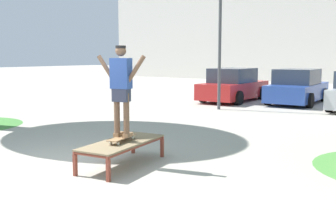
{
  "coord_description": "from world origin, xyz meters",
  "views": [
    {
      "loc": [
        5.65,
        -4.75,
        2.05
      ],
      "look_at": [
        0.74,
        2.28,
        1.0
      ],
      "focal_mm": 42.79,
      "sensor_mm": 36.0,
      "label": 1
    }
  ],
  "objects_px": {
    "light_post": "(220,8)",
    "skater": "(121,84)",
    "skateboard": "(122,138)",
    "skate_box": "(122,144)",
    "car_red": "(233,86)",
    "car_blue": "(297,88)"
  },
  "relations": [
    {
      "from": "skate_box",
      "to": "skater",
      "type": "xyz_separation_m",
      "value": [
        0.0,
        -0.0,
        1.12
      ]
    },
    {
      "from": "skateboard",
      "to": "skater",
      "type": "xyz_separation_m",
      "value": [
        -0.0,
        0.0,
        0.99
      ]
    },
    {
      "from": "car_red",
      "to": "light_post",
      "type": "height_order",
      "value": "light_post"
    },
    {
      "from": "skater",
      "to": "car_blue",
      "type": "bearing_deg",
      "value": 91.87
    },
    {
      "from": "car_blue",
      "to": "light_post",
      "type": "relative_size",
      "value": 0.73
    },
    {
      "from": "skate_box",
      "to": "car_red",
      "type": "relative_size",
      "value": 0.47
    },
    {
      "from": "skateboard",
      "to": "car_blue",
      "type": "relative_size",
      "value": 0.19
    },
    {
      "from": "skater",
      "to": "light_post",
      "type": "distance_m",
      "value": 8.78
    },
    {
      "from": "skate_box",
      "to": "light_post",
      "type": "bearing_deg",
      "value": 105.48
    },
    {
      "from": "skater",
      "to": "skate_box",
      "type": "bearing_deg",
      "value": 93.9
    },
    {
      "from": "skateboard",
      "to": "skater",
      "type": "relative_size",
      "value": 0.49
    },
    {
      "from": "skateboard",
      "to": "light_post",
      "type": "distance_m",
      "value": 9.1
    },
    {
      "from": "skate_box",
      "to": "skateboard",
      "type": "xyz_separation_m",
      "value": [
        0.0,
        -0.0,
        0.12
      ]
    },
    {
      "from": "skateboard",
      "to": "light_post",
      "type": "xyz_separation_m",
      "value": [
        -2.26,
        8.17,
        3.29
      ]
    },
    {
      "from": "light_post",
      "to": "skater",
      "type": "bearing_deg",
      "value": -74.52
    },
    {
      "from": "skater",
      "to": "light_post",
      "type": "xyz_separation_m",
      "value": [
        -2.26,
        8.17,
        2.29
      ]
    },
    {
      "from": "skateboard",
      "to": "car_red",
      "type": "distance_m",
      "value": 11.55
    },
    {
      "from": "light_post",
      "to": "car_blue",
      "type": "bearing_deg",
      "value": 62.97
    },
    {
      "from": "skateboard",
      "to": "light_post",
      "type": "height_order",
      "value": "light_post"
    },
    {
      "from": "skateboard",
      "to": "skater",
      "type": "distance_m",
      "value": 0.99
    },
    {
      "from": "skate_box",
      "to": "skateboard",
      "type": "height_order",
      "value": "skateboard"
    },
    {
      "from": "skate_box",
      "to": "skater",
      "type": "distance_m",
      "value": 1.12
    }
  ]
}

